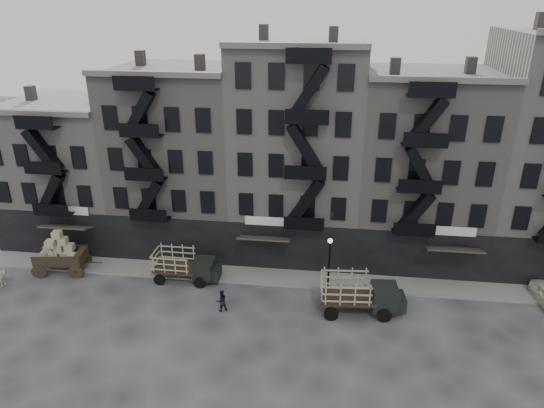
# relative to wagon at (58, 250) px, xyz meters

# --- Properties ---
(ground) EXTENTS (140.00, 140.00, 0.00)m
(ground) POSITION_rel_wagon_xyz_m (18.11, -2.60, -1.93)
(ground) COLOR #38383A
(ground) RESTS_ON ground
(sidewalk) EXTENTS (55.00, 2.50, 0.15)m
(sidewalk) POSITION_rel_wagon_xyz_m (18.11, 1.15, -1.85)
(sidewalk) COLOR slate
(sidewalk) RESTS_ON ground
(building_west) EXTENTS (10.00, 11.35, 13.20)m
(building_west) POSITION_rel_wagon_xyz_m (-1.89, 7.23, 4.08)
(building_west) COLOR gray
(building_west) RESTS_ON ground
(building_midwest) EXTENTS (10.00, 11.35, 16.20)m
(building_midwest) POSITION_rel_wagon_xyz_m (8.11, 7.23, 5.58)
(building_midwest) COLOR gray
(building_midwest) RESTS_ON ground
(building_center) EXTENTS (10.00, 11.35, 18.20)m
(building_center) POSITION_rel_wagon_xyz_m (18.11, 7.23, 6.58)
(building_center) COLOR gray
(building_center) RESTS_ON ground
(building_mideast) EXTENTS (10.00, 11.35, 16.20)m
(building_mideast) POSITION_rel_wagon_xyz_m (28.11, 7.23, 5.58)
(building_mideast) COLOR gray
(building_mideast) RESTS_ON ground
(lamp_post) EXTENTS (0.36, 0.36, 4.28)m
(lamp_post) POSITION_rel_wagon_xyz_m (21.11, 0.00, 0.86)
(lamp_post) COLOR black
(lamp_post) RESTS_ON ground
(wagon) EXTENTS (4.23, 2.64, 3.37)m
(wagon) POSITION_rel_wagon_xyz_m (0.00, 0.00, 0.00)
(wagon) COLOR black
(wagon) RESTS_ON ground
(stake_truck_west) EXTENTS (5.08, 2.17, 2.53)m
(stake_truck_west) POSITION_rel_wagon_xyz_m (10.19, -0.01, -0.48)
(stake_truck_west) COLOR black
(stake_truck_west) RESTS_ON ground
(stake_truck_east) EXTENTS (5.85, 2.75, 2.86)m
(stake_truck_east) POSITION_rel_wagon_xyz_m (23.30, -2.49, -0.29)
(stake_truck_east) COLOR black
(stake_truck_east) RESTS_ON ground
(pedestrian_mid) EXTENTS (0.97, 0.89, 1.61)m
(pedestrian_mid) POSITION_rel_wagon_xyz_m (13.83, -3.58, -1.12)
(pedestrian_mid) COLOR black
(pedestrian_mid) RESTS_ON ground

